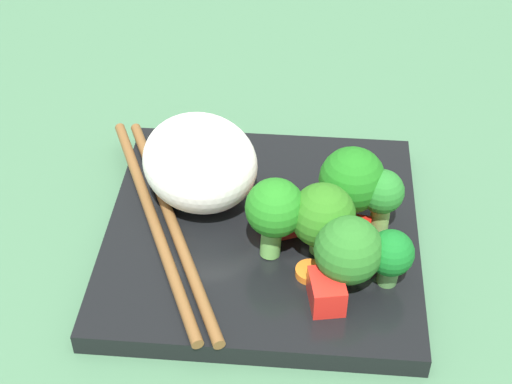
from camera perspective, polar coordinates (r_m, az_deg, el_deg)
ground_plane at (r=59.90cm, az=0.46°, el=-4.33°), size 110.00×110.00×2.00cm
square_plate at (r=58.63cm, az=0.47°, el=-3.07°), size 24.21×24.21×1.64cm
rice_mound at (r=58.26cm, az=-4.13°, el=2.15°), size 12.09×11.95×7.06cm
broccoli_floret_0 at (r=53.81cm, az=4.90°, el=-1.78°), size 4.57×4.57×5.93cm
broccoli_floret_1 at (r=52.10cm, az=6.79°, el=-4.28°), size 4.66×4.66×5.57cm
broccoli_floret_2 at (r=52.81cm, az=9.82°, el=-4.55°), size 3.19×3.19×4.56cm
broccoli_floret_3 at (r=56.36cm, az=7.03°, el=0.82°), size 4.82×4.82×6.44cm
broccoli_floret_4 at (r=53.55cm, az=1.38°, el=-1.33°), size 4.18×4.18×6.26cm
broccoli_floret_5 at (r=56.12cm, az=9.21°, el=-0.44°), size 3.23×3.23×5.22cm
carrot_slice_0 at (r=55.63cm, az=7.79°, el=-4.97°), size 2.45×2.45×0.54cm
carrot_slice_1 at (r=54.43cm, az=3.96°, el=-5.86°), size 2.72×2.72×0.59cm
carrot_slice_2 at (r=59.04cm, az=3.68°, el=-1.24°), size 3.09×3.09×0.72cm
pepper_chunk_0 at (r=52.23cm, az=5.19°, el=-7.25°), size 2.59×3.19×2.17cm
pepper_chunk_1 at (r=56.93cm, az=6.93°, el=-2.92°), size 3.14×3.01×1.47cm
pepper_chunk_2 at (r=57.02cm, az=1.71°, el=-2.07°), size 3.40×3.73×2.06cm
chicken_piece_0 at (r=57.21cm, az=4.25°, el=-2.17°), size 3.58×3.62×1.85cm
chicken_piece_4 at (r=55.89cm, az=9.89°, el=-4.08°), size 2.78×2.14×1.82cm
chopstick_pair at (r=58.22cm, az=-6.92°, el=-2.16°), size 10.88×23.87×0.83cm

